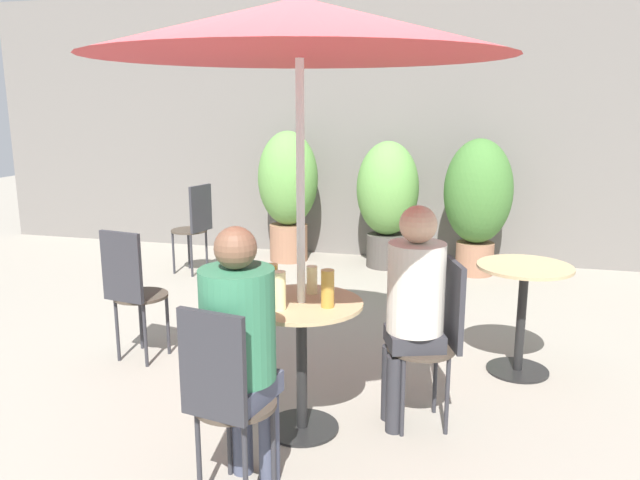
% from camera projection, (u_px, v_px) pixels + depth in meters
% --- Properties ---
extents(ground_plane, '(20.00, 20.00, 0.00)m').
position_uv_depth(ground_plane, '(268.00, 437.00, 3.37)').
color(ground_plane, gray).
extents(storefront_wall, '(10.00, 0.06, 3.00)m').
position_uv_depth(storefront_wall, '(388.00, 126.00, 7.01)').
color(storefront_wall, slate).
rests_on(storefront_wall, ground_plane).
extents(cafe_table_near, '(0.66, 0.66, 0.74)m').
position_uv_depth(cafe_table_near, '(302.00, 339.00, 3.35)').
color(cafe_table_near, black).
rests_on(cafe_table_near, ground_plane).
extents(cafe_table_far, '(0.61, 0.61, 0.74)m').
position_uv_depth(cafe_table_far, '(523.00, 299.00, 4.09)').
color(cafe_table_far, black).
rests_on(cafe_table_far, ground_plane).
extents(bistro_chair_0, '(0.38, 0.40, 0.94)m').
position_uv_depth(bistro_chair_0, '(223.00, 390.00, 2.68)').
color(bistro_chair_0, '#42382D').
rests_on(bistro_chair_0, ground_plane).
extents(bistro_chair_1, '(0.41, 0.40, 0.94)m').
position_uv_depth(bistro_chair_1, '(438.00, 329.00, 3.40)').
color(bistro_chair_1, '#42382D').
rests_on(bistro_chair_1, ground_plane).
extents(bistro_chair_2, '(0.40, 0.39, 0.94)m').
position_uv_depth(bistro_chair_2, '(196.00, 221.00, 6.46)').
color(bistro_chair_2, '#42382D').
rests_on(bistro_chair_2, ground_plane).
extents(bistro_chair_3, '(0.38, 0.40, 0.94)m').
position_uv_depth(bistro_chair_3, '(131.00, 285.00, 4.23)').
color(bistro_chair_3, '#42382D').
rests_on(bistro_chair_3, ground_plane).
extents(seated_person_0, '(0.34, 0.37, 1.26)m').
position_uv_depth(seated_person_0, '(240.00, 339.00, 2.77)').
color(seated_person_0, '#42475B').
rests_on(seated_person_0, ground_plane).
extents(seated_person_1, '(0.36, 0.35, 1.25)m').
position_uv_depth(seated_person_1, '(413.00, 297.00, 3.35)').
color(seated_person_1, '#2D2D33').
rests_on(seated_person_1, ground_plane).
extents(beer_glass_0, '(0.07, 0.07, 0.20)m').
position_uv_depth(beer_glass_0, '(328.00, 289.00, 3.20)').
color(beer_glass_0, '#B28433').
rests_on(beer_glass_0, cafe_table_near).
extents(beer_glass_1, '(0.06, 0.06, 0.15)m').
position_uv_depth(beer_glass_1, '(312.00, 280.00, 3.44)').
color(beer_glass_1, beige).
rests_on(beer_glass_1, cafe_table_near).
extents(beer_glass_2, '(0.07, 0.07, 0.20)m').
position_uv_depth(beer_glass_2, '(271.00, 282.00, 3.31)').
color(beer_glass_2, '#B28433').
rests_on(beer_glass_2, cafe_table_near).
extents(beer_glass_3, '(0.07, 0.07, 0.20)m').
position_uv_depth(beer_glass_3, '(279.00, 291.00, 3.17)').
color(beer_glass_3, beige).
rests_on(beer_glass_3, cafe_table_near).
extents(potted_plant_0, '(0.67, 0.67, 1.46)m').
position_uv_depth(potted_plant_0, '(288.00, 187.00, 6.97)').
color(potted_plant_0, '#93664C').
rests_on(potted_plant_0, ground_plane).
extents(potted_plant_1, '(0.67, 0.67, 1.37)m').
position_uv_depth(potted_plant_1, '(387.00, 197.00, 6.71)').
color(potted_plant_1, '#47423D').
rests_on(potted_plant_1, ground_plane).
extents(potted_plant_2, '(0.70, 0.70, 1.41)m').
position_uv_depth(potted_plant_2, '(478.00, 197.00, 6.41)').
color(potted_plant_2, '#93664C').
rests_on(potted_plant_2, ground_plane).
extents(umbrella, '(2.08, 2.08, 2.27)m').
position_uv_depth(umbrella, '(299.00, 28.00, 3.00)').
color(umbrella, silver).
rests_on(umbrella, ground_plane).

